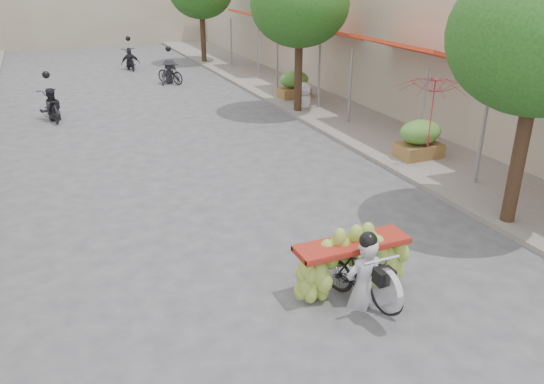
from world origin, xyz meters
The scene contains 12 objects.
sidewalk_right centered at (7.00, 15.00, 0.06)m, with size 4.00×60.00×0.12m, color gray.
shophouse_row_right centered at (11.99, 14.00, 3.00)m, with size 9.77×40.00×6.00m.
street_tree_near centered at (5.40, 4.00, 3.78)m, with size 3.40×3.40×5.25m.
street_tree_mid centered at (5.40, 14.00, 3.78)m, with size 3.40×3.40×5.25m.
produce_crate_mid centered at (6.20, 8.00, 0.71)m, with size 1.20×0.88×1.16m.
produce_crate_far centered at (6.20, 16.00, 0.71)m, with size 1.20×0.88×1.16m.
banana_motorbike centered at (1.13, 2.95, 0.73)m, with size 2.20×1.78×2.19m.
market_umbrella centered at (5.90, 7.23, 2.51)m, with size 2.38×2.38×1.82m.
pedestrian centered at (5.89, 14.41, 1.03)m, with size 1.04×0.92×1.81m.
bg_motorbike_a centered at (-2.92, 16.59, 0.73)m, with size 0.91×1.82×1.95m.
bg_motorbike_b centered at (2.35, 21.16, 0.86)m, with size 1.22×1.64×1.95m.
bg_motorbike_c centered at (1.30, 25.68, 0.77)m, with size 0.97×1.81×1.95m.
Camera 1 is at (-2.99, -3.17, 4.95)m, focal length 35.00 mm.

